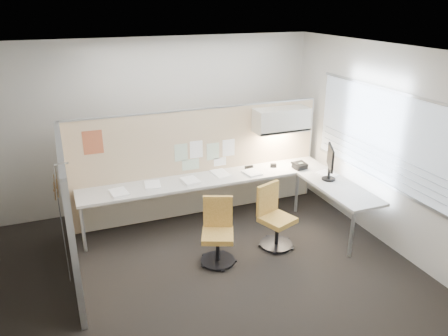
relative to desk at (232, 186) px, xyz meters
name	(u,v)px	position (x,y,z in m)	size (l,w,h in m)	color
floor	(199,270)	(-0.93, -1.13, -0.61)	(5.50, 4.50, 0.01)	black
ceiling	(193,52)	(-0.93, -1.13, 2.20)	(5.50, 4.50, 0.01)	white
wall_back	(154,124)	(-0.93, 1.12, 0.80)	(5.50, 0.02, 2.80)	beige
wall_front	(288,274)	(-0.93, -3.38, 0.80)	(5.50, 0.02, 2.80)	beige
wall_right	(381,145)	(1.82, -1.13, 0.80)	(0.02, 4.50, 2.80)	beige
window_pane	(381,135)	(1.79, -1.13, 0.95)	(0.01, 2.80, 1.30)	#97A3AF
partition_back	(199,163)	(-0.38, 0.47, 0.27)	(4.10, 0.06, 1.75)	#CFB68F
partition_left	(69,214)	(-2.43, -0.63, 0.27)	(0.06, 2.20, 1.75)	#CFB68F
desk	(232,186)	(0.00, 0.00, 0.00)	(4.00, 2.07, 0.73)	beige
overhead_bin	(281,120)	(0.97, 0.26, 0.91)	(0.90, 0.36, 0.38)	beige
task_light_strip	(281,132)	(0.97, 0.26, 0.70)	(0.60, 0.06, 0.02)	#FFEABF
pinned_papers	(204,154)	(-0.30, 0.44, 0.43)	(1.01, 0.00, 0.47)	#8CBF8C
poster	(93,142)	(-1.98, 0.44, 0.82)	(0.28, 0.00, 0.35)	#FF5B20
chair_left	(218,233)	(-0.61, -0.99, -0.19)	(0.54, 0.55, 0.88)	black
chair_right	(274,218)	(0.28, -0.90, -0.18)	(0.54, 0.56, 0.90)	black
monitor	(330,161)	(1.37, -0.60, 0.44)	(0.26, 0.47, 0.53)	black
phone	(300,166)	(1.19, -0.02, 0.18)	(0.23, 0.22, 0.12)	black
stapler	(249,167)	(0.42, 0.28, 0.15)	(0.14, 0.04, 0.05)	black
tape_dispenser	(273,165)	(0.83, 0.20, 0.16)	(0.10, 0.06, 0.06)	black
coat_hook	(58,197)	(-2.51, -1.31, 0.81)	(0.18, 0.45, 1.36)	silver
paper_stack_0	(119,193)	(-1.73, 0.07, 0.14)	(0.23, 0.30, 0.03)	white
paper_stack_1	(153,185)	(-1.21, 0.18, 0.14)	(0.23, 0.30, 0.02)	white
paper_stack_2	(190,181)	(-0.65, 0.09, 0.15)	(0.23, 0.30, 0.04)	white
paper_stack_3	(221,174)	(-0.10, 0.22, 0.13)	(0.23, 0.30, 0.01)	white
paper_stack_4	(252,173)	(0.38, 0.07, 0.14)	(0.23, 0.30, 0.03)	white
paper_stack_5	(327,174)	(1.47, -0.40, 0.14)	(0.23, 0.30, 0.02)	white
paper_stack_6	(220,173)	(-0.10, 0.29, 0.13)	(0.23, 0.30, 0.01)	white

